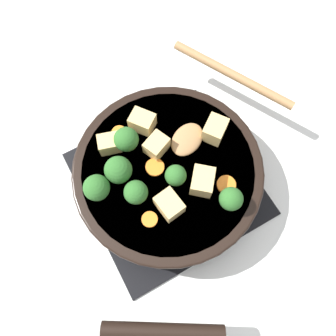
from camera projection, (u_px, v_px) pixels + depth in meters
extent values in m
plane|color=silver|center=(168.00, 184.00, 0.63)|extent=(2.40, 2.40, 0.00)
cube|color=black|center=(168.00, 183.00, 0.63)|extent=(0.31, 0.31, 0.01)
torus|color=black|center=(168.00, 180.00, 0.61)|extent=(0.24, 0.24, 0.01)
cube|color=black|center=(168.00, 180.00, 0.61)|extent=(0.01, 0.23, 0.01)
cube|color=black|center=(168.00, 180.00, 0.61)|extent=(0.23, 0.01, 0.01)
cylinder|color=black|center=(168.00, 174.00, 0.58)|extent=(0.32, 0.32, 0.06)
cylinder|color=#5B3316|center=(168.00, 173.00, 0.58)|extent=(0.29, 0.29, 0.05)
torus|color=black|center=(168.00, 169.00, 0.55)|extent=(0.33, 0.33, 0.01)
cylinder|color=black|center=(163.00, 331.00, 0.48)|extent=(0.17, 0.11, 0.02)
ellipsoid|color=#A87A4C|center=(187.00, 139.00, 0.56)|extent=(0.08, 0.07, 0.01)
cylinder|color=#A87A4C|center=(232.00, 74.00, 0.61)|extent=(0.13, 0.23, 0.02)
cube|color=#DBB770|center=(157.00, 145.00, 0.55)|extent=(0.05, 0.04, 0.03)
cube|color=#DBB770|center=(202.00, 181.00, 0.53)|extent=(0.05, 0.05, 0.03)
cube|color=#DBB770|center=(143.00, 121.00, 0.56)|extent=(0.05, 0.05, 0.03)
cube|color=#DBB770|center=(169.00, 205.00, 0.51)|extent=(0.04, 0.05, 0.03)
cube|color=#DBB770|center=(109.00, 144.00, 0.55)|extent=(0.04, 0.04, 0.03)
cube|color=#DBB770|center=(215.00, 130.00, 0.56)|extent=(0.05, 0.05, 0.03)
cylinder|color=#709956|center=(137.00, 196.00, 0.53)|extent=(0.01, 0.01, 0.01)
sphere|color=#2D6628|center=(136.00, 192.00, 0.51)|extent=(0.04, 0.04, 0.04)
cylinder|color=#709956|center=(229.00, 202.00, 0.52)|extent=(0.01, 0.01, 0.01)
sphere|color=#2D6628|center=(231.00, 199.00, 0.51)|extent=(0.04, 0.04, 0.04)
cylinder|color=#709956|center=(99.00, 192.00, 0.53)|extent=(0.01, 0.01, 0.01)
sphere|color=#2D6628|center=(97.00, 188.00, 0.51)|extent=(0.04, 0.04, 0.04)
cylinder|color=#709956|center=(173.00, 180.00, 0.54)|extent=(0.01, 0.01, 0.01)
sphere|color=#2D6628|center=(174.00, 176.00, 0.52)|extent=(0.03, 0.03, 0.03)
cylinder|color=#709956|center=(128.00, 145.00, 0.56)|extent=(0.01, 0.01, 0.01)
sphere|color=#2D6628|center=(126.00, 139.00, 0.54)|extent=(0.04, 0.04, 0.04)
cylinder|color=#709956|center=(120.00, 175.00, 0.54)|extent=(0.01, 0.01, 0.01)
sphere|color=#2D6628|center=(118.00, 170.00, 0.52)|extent=(0.04, 0.04, 0.04)
cylinder|color=orange|center=(150.00, 219.00, 0.52)|extent=(0.03, 0.03, 0.01)
cylinder|color=orange|center=(119.00, 133.00, 0.57)|extent=(0.03, 0.03, 0.01)
cylinder|color=orange|center=(155.00, 167.00, 0.55)|extent=(0.03, 0.03, 0.01)
cylinder|color=orange|center=(226.00, 185.00, 0.54)|extent=(0.03, 0.03, 0.01)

